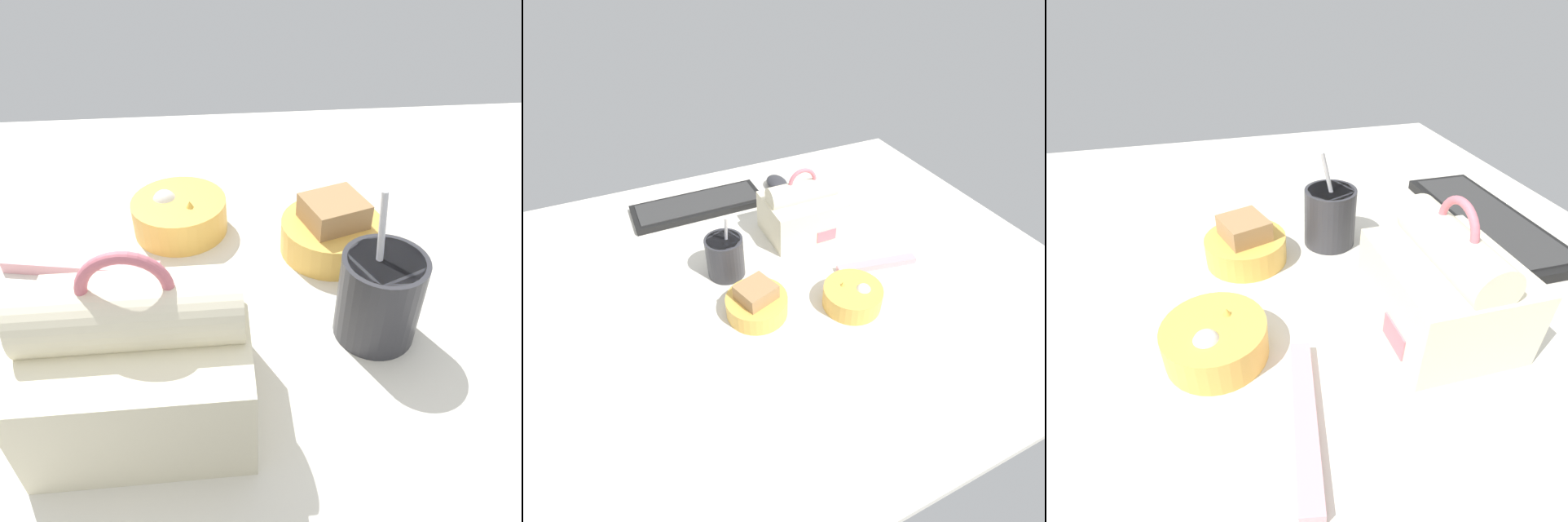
% 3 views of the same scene
% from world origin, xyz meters
% --- Properties ---
extents(desk_surface, '(1.40, 1.10, 0.02)m').
position_xyz_m(desk_surface, '(0.00, 0.00, 0.01)').
color(desk_surface, silver).
rests_on(desk_surface, ground).
extents(lunch_bag, '(0.19, 0.16, 0.19)m').
position_xyz_m(lunch_bag, '(0.15, 0.13, 0.09)').
color(lunch_bag, '#EFE5C1').
rests_on(lunch_bag, desk_surface).
extents(soup_cup, '(0.09, 0.09, 0.17)m').
position_xyz_m(soup_cup, '(-0.08, 0.05, 0.07)').
color(soup_cup, '#333338').
rests_on(soup_cup, desk_surface).
extents(bento_bowl_sandwich, '(0.13, 0.13, 0.08)m').
position_xyz_m(bento_bowl_sandwich, '(-0.06, -0.10, 0.05)').
color(bento_bowl_sandwich, '#EAB24C').
rests_on(bento_bowl_sandwich, desk_surface).
extents(bento_bowl_snacks, '(0.13, 0.13, 0.06)m').
position_xyz_m(bento_bowl_snacks, '(0.13, -0.16, 0.05)').
color(bento_bowl_snacks, '#EAB24C').
rests_on(bento_bowl_snacks, desk_surface).
extents(chopstick_case, '(0.20, 0.06, 0.02)m').
position_xyz_m(chopstick_case, '(0.25, -0.08, 0.03)').
color(chopstick_case, pink).
rests_on(chopstick_case, desk_surface).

